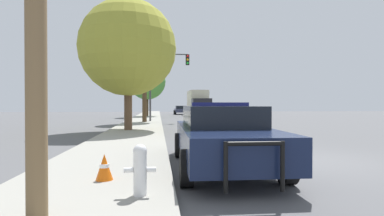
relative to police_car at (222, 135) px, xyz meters
name	(u,v)px	position (x,y,z in m)	size (l,w,h in m)	color
ground_plane	(302,161)	(2.36, 0.62, -0.79)	(110.00, 110.00, 0.00)	#565659
sidewalk_left	(109,162)	(-2.74, 0.62, -0.72)	(3.00, 110.00, 0.13)	#99968C
police_car	(222,135)	(0.00, 0.00, 0.00)	(2.25, 5.21, 1.57)	#141E3D
fire_hydrant	(140,168)	(-1.79, -2.45, -0.24)	(0.49, 0.21, 0.78)	white
traffic_light	(165,73)	(-0.94, 18.30, 3.37)	(3.38, 0.35, 5.79)	#424247
car_background_oncoming	(220,113)	(4.69, 22.79, -0.12)	(2.13, 4.22, 1.23)	black
car_background_distant	(181,110)	(1.89, 38.50, -0.09)	(1.97, 4.36, 1.32)	#333856
box_truck	(198,102)	(3.82, 32.57, 1.01)	(2.61, 7.21, 3.40)	black
tree_sidewalk_near	(128,48)	(-3.15, 9.59, 3.81)	(5.26, 5.26, 7.12)	brown
tree_sidewalk_mid	(144,61)	(-2.59, 17.01, 4.18)	(3.60, 3.60, 6.67)	#4C3823
tree_sidewalk_far	(147,81)	(-2.80, 28.65, 3.46)	(4.36, 4.36, 6.31)	#4C3823
traffic_cone	(104,167)	(-2.50, -1.43, -0.42)	(0.31, 0.31, 0.48)	orange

